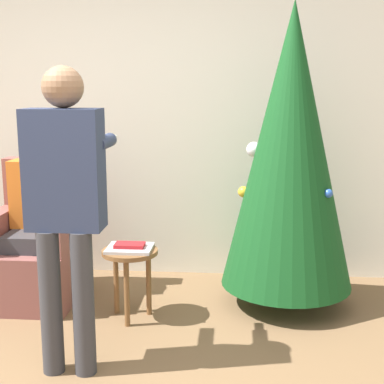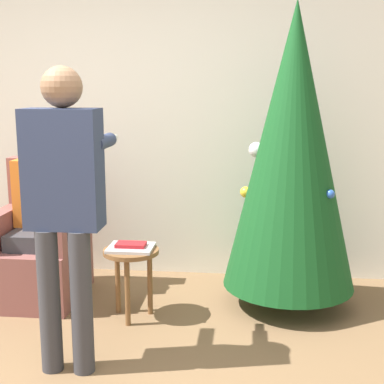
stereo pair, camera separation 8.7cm
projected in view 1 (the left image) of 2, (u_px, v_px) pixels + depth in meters
wall_back at (136, 114)px, 4.41m from camera, size 8.00×0.06×2.70m
christmas_tree at (290, 148)px, 3.72m from camera, size 0.94×0.94×2.15m
armchair at (38, 252)px, 4.01m from camera, size 0.62×0.72×1.03m
person_seated at (34, 211)px, 3.91m from camera, size 0.36×0.46×1.24m
person_standing at (65, 194)px, 2.86m from camera, size 0.42×0.57×1.68m
side_stool at (130, 262)px, 3.63m from camera, size 0.38×0.38×0.49m
laptop at (130, 248)px, 3.61m from camera, size 0.30×0.25×0.02m
book at (130, 245)px, 3.60m from camera, size 0.20×0.12×0.02m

